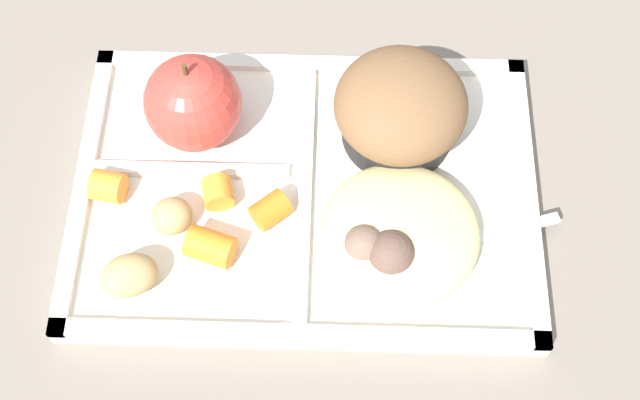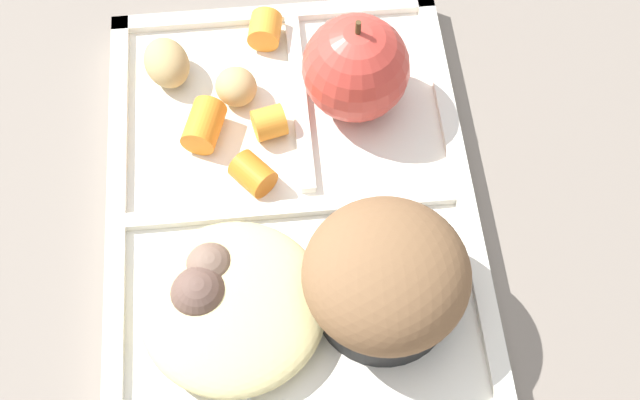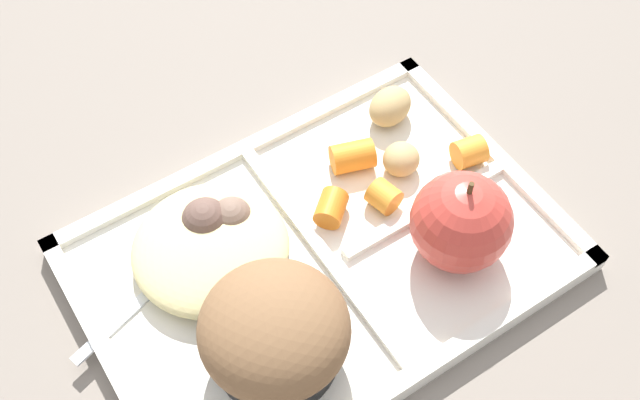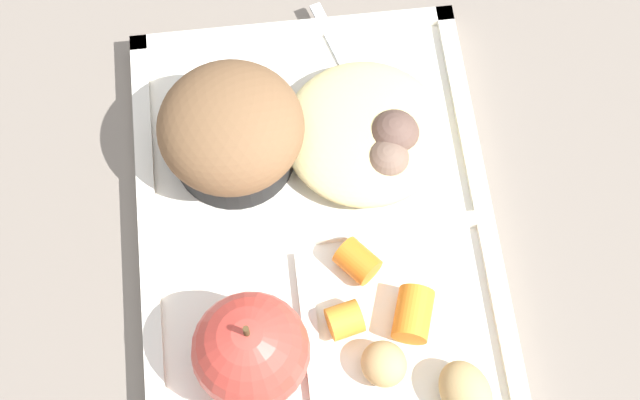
% 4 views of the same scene
% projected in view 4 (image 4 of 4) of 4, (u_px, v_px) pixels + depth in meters
% --- Properties ---
extents(ground, '(6.00, 6.00, 0.00)m').
position_uv_depth(ground, '(318.00, 244.00, 0.68)').
color(ground, slate).
extents(lunch_tray, '(0.33, 0.23, 0.02)m').
position_uv_depth(lunch_tray, '(318.00, 241.00, 0.67)').
color(lunch_tray, silver).
rests_on(lunch_tray, ground).
extents(green_apple, '(0.07, 0.07, 0.08)m').
position_uv_depth(green_apple, '(251.00, 351.00, 0.60)').
color(green_apple, '#C63D33').
rests_on(green_apple, lunch_tray).
extents(bran_muffin, '(0.10, 0.10, 0.07)m').
position_uv_depth(bran_muffin, '(231.00, 132.00, 0.66)').
color(bran_muffin, black).
rests_on(bran_muffin, lunch_tray).
extents(carrot_slice_diagonal, '(0.04, 0.03, 0.02)m').
position_uv_depth(carrot_slice_diagonal, '(413.00, 314.00, 0.63)').
color(carrot_slice_diagonal, orange).
rests_on(carrot_slice_diagonal, lunch_tray).
extents(carrot_slice_tilted, '(0.03, 0.03, 0.02)m').
position_uv_depth(carrot_slice_tilted, '(357.00, 261.00, 0.65)').
color(carrot_slice_tilted, orange).
rests_on(carrot_slice_tilted, lunch_tray).
extents(carrot_slice_near_corner, '(0.03, 0.02, 0.02)m').
position_uv_depth(carrot_slice_near_corner, '(345.00, 320.00, 0.63)').
color(carrot_slice_near_corner, orange).
rests_on(carrot_slice_near_corner, lunch_tray).
extents(potato_chunk_browned, '(0.05, 0.04, 0.03)m').
position_uv_depth(potato_chunk_browned, '(465.00, 392.00, 0.61)').
color(potato_chunk_browned, tan).
rests_on(potato_chunk_browned, lunch_tray).
extents(potato_chunk_small, '(0.04, 0.04, 0.02)m').
position_uv_depth(potato_chunk_small, '(384.00, 364.00, 0.62)').
color(potato_chunk_small, tan).
rests_on(potato_chunk_small, lunch_tray).
extents(egg_noodle_pile, '(0.11, 0.11, 0.03)m').
position_uv_depth(egg_noodle_pile, '(365.00, 133.00, 0.68)').
color(egg_noodle_pile, '#D6C684').
rests_on(egg_noodle_pile, lunch_tray).
extents(meatball_front, '(0.03, 0.03, 0.03)m').
position_uv_depth(meatball_front, '(394.00, 135.00, 0.68)').
color(meatball_front, brown).
rests_on(meatball_front, lunch_tray).
extents(meatball_back, '(0.03, 0.03, 0.03)m').
position_uv_depth(meatball_back, '(388.00, 161.00, 0.67)').
color(meatball_back, '#755B4C').
rests_on(meatball_back, lunch_tray).
extents(plastic_fork, '(0.15, 0.06, 0.00)m').
position_uv_depth(plastic_fork, '(363.00, 100.00, 0.71)').
color(plastic_fork, white).
rests_on(plastic_fork, lunch_tray).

